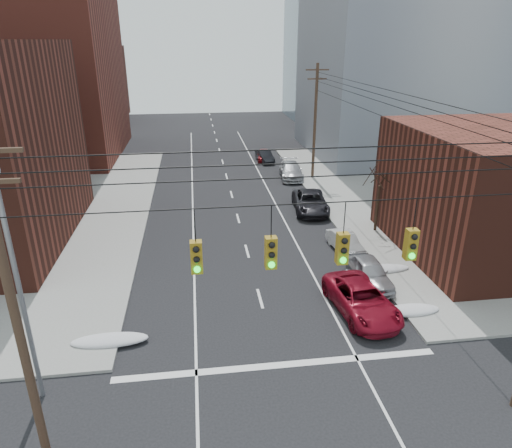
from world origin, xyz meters
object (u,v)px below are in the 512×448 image
object	(u,v)px
parked_car_f	(265,156)
lot_car_a	(16,243)
parked_car_e	(264,155)
lot_car_b	(48,207)
parked_car_c	(310,202)
parked_car_d	(291,171)
red_pickup	(362,299)
parked_car_a	(369,272)
parked_car_b	(345,243)

from	to	relation	value
parked_car_f	lot_car_a	bearing A→B (deg)	-139.37
parked_car_e	lot_car_b	distance (m)	24.91
lot_car_b	parked_car_c	bearing A→B (deg)	-110.85
parked_car_c	parked_car_d	size ratio (longest dim) A/B	1.06
parked_car_d	parked_car_e	xyz separation A→B (m)	(-1.57, 7.42, -0.12)
parked_car_f	lot_car_a	xyz separation A→B (m)	(-19.61, -21.83, 0.18)
parked_car_e	lot_car_a	distance (m)	29.78
red_pickup	parked_car_e	xyz separation A→B (m)	(-0.09, 31.93, -0.10)
parked_car_d	lot_car_b	size ratio (longest dim) A/B	1.20
parked_car_e	lot_car_b	size ratio (longest dim) A/B	0.86
lot_car_b	parked_car_f	bearing A→B (deg)	-69.19
parked_car_c	parked_car_e	bearing A→B (deg)	100.14
parked_car_a	lot_car_b	world-z (taller)	parked_car_a
parked_car_a	parked_car_e	distance (m)	29.16
parked_car_c	lot_car_a	world-z (taller)	parked_car_c
lot_car_b	parked_car_e	bearing A→B (deg)	-68.22
parked_car_a	parked_car_d	size ratio (longest dim) A/B	0.82
red_pickup	parked_car_f	size ratio (longest dim) A/B	1.41
lot_car_b	parked_car_a	bearing A→B (deg)	-139.43
parked_car_e	parked_car_c	bearing A→B (deg)	-78.18
parked_car_c	lot_car_b	world-z (taller)	parked_car_c
parked_car_d	parked_car_c	bearing A→B (deg)	-86.57
parked_car_b	parked_car_f	distance (m)	24.27
red_pickup	parked_car_a	xyz separation A→B (m)	(1.48, 2.81, -0.01)
parked_car_d	lot_car_a	distance (m)	25.96
red_pickup	parked_car_d	distance (m)	24.55
parked_car_c	parked_car_a	bearing A→B (deg)	-81.85
parked_car_c	parked_car_f	distance (m)	16.50
red_pickup	lot_car_a	bearing A→B (deg)	148.29
parked_car_d	parked_car_f	xyz separation A→B (m)	(-1.60, 6.87, -0.13)
parked_car_e	lot_car_b	xyz separation A→B (m)	(-19.56, -15.43, 0.11)
parked_car_f	parked_car_a	bearing A→B (deg)	-94.23
parked_car_b	lot_car_b	distance (m)	23.10
parked_car_b	parked_car_e	bearing A→B (deg)	87.38
red_pickup	parked_car_c	xyz separation A→B (m)	(1.08, 14.92, 0.02)
parked_car_c	lot_car_a	xyz separation A→B (m)	(-20.81, -5.38, 0.04)
lot_car_b	red_pickup	bearing A→B (deg)	-146.52
parked_car_a	lot_car_a	bearing A→B (deg)	162.30
parked_car_f	parked_car_b	bearing A→B (deg)	-93.65
parked_car_a	parked_car_e	world-z (taller)	parked_car_a
parked_car_f	lot_car_a	distance (m)	29.35
lot_car_a	parked_car_e	bearing A→B (deg)	-40.39
red_pickup	parked_car_d	xyz separation A→B (m)	(1.48, 24.51, 0.02)
parked_car_b	parked_car_e	size ratio (longest dim) A/B	0.97
parked_car_e	lot_car_a	xyz separation A→B (m)	(-19.64, -22.38, 0.17)
red_pickup	lot_car_a	world-z (taller)	red_pickup
parked_car_a	lot_car_a	size ratio (longest dim) A/B	1.07
parked_car_a	parked_car_c	world-z (taller)	parked_car_c
parked_car_a	lot_car_b	size ratio (longest dim) A/B	0.98
red_pickup	lot_car_b	size ratio (longest dim) A/B	1.22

